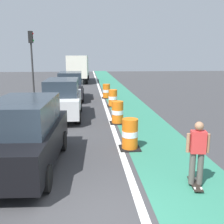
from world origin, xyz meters
TOP-DOWN VIEW (x-y plane):
  - ground_plane at (0.00, 0.00)m, footprint 100.00×100.00m
  - bike_lane_strip at (2.40, 12.00)m, footprint 2.50×80.00m
  - lane_divider_stripe at (0.90, 12.00)m, footprint 0.20×80.00m
  - skateboarder_on_lane at (2.46, 1.17)m, footprint 0.57×0.82m
  - parked_suv_nearest at (-2.04, 2.72)m, footprint 2.09×4.68m
  - parked_suv_second at (-1.55, 9.09)m, footprint 1.94×4.61m
  - parked_suv_third at (-1.51, 15.06)m, footprint 1.97×4.62m
  - traffic_barrel_front at (1.23, 4.02)m, footprint 0.73×0.73m
  - traffic_barrel_mid at (1.19, 7.61)m, footprint 0.73×0.73m
  - traffic_barrel_back at (1.38, 11.98)m, footprint 0.73×0.73m
  - traffic_barrel_far at (1.20, 15.36)m, footprint 0.73×0.73m
  - delivery_truck_down_block at (-1.34, 28.30)m, footprint 2.53×7.66m
  - traffic_light_corner at (-4.59, 16.93)m, footprint 0.41×0.32m

SIDE VIEW (x-z plane):
  - ground_plane at x=0.00m, z-range 0.00..0.00m
  - bike_lane_strip at x=2.40m, z-range 0.00..0.01m
  - lane_divider_stripe at x=0.90m, z-range 0.00..0.01m
  - traffic_barrel_front at x=1.23m, z-range -0.01..1.08m
  - traffic_barrel_mid at x=1.19m, z-range -0.01..1.08m
  - traffic_barrel_back at x=1.38m, z-range -0.01..1.08m
  - traffic_barrel_far at x=1.20m, z-range -0.01..1.08m
  - skateboarder_on_lane at x=2.46m, z-range 0.07..1.76m
  - parked_suv_nearest at x=-2.04m, z-range 0.02..2.06m
  - parked_suv_second at x=-1.55m, z-range 0.02..2.06m
  - parked_suv_third at x=-1.51m, z-range 0.02..2.06m
  - delivery_truck_down_block at x=-1.34m, z-range 0.23..3.46m
  - traffic_light_corner at x=-4.59m, z-range 0.95..6.05m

